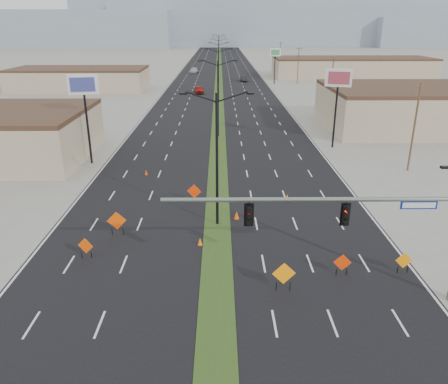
{
  "coord_description": "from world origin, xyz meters",
  "views": [
    {
      "loc": [
        0.21,
        -18.5,
        14.47
      ],
      "look_at": [
        0.5,
        10.59,
        3.2
      ],
      "focal_mm": 35.0,
      "sensor_mm": 36.0,
      "label": 1
    }
  ],
  "objects_px": {
    "streetlight_1": "(218,96)",
    "cone_1": "(237,215)",
    "signal_mast": "(380,223)",
    "cone_0": "(200,242)",
    "car_left": "(199,90)",
    "car_far": "(194,71)",
    "construction_sign_2": "(194,192)",
    "pole_sign_east_near": "(338,84)",
    "streetlight_2": "(218,74)",
    "cone_3": "(146,172)",
    "car_mid": "(244,79)",
    "pole_sign_west": "(84,91)",
    "streetlight_5": "(219,49)",
    "construction_sign_1": "(117,221)",
    "streetlight_3": "(219,62)",
    "streetlight_6": "(219,46)",
    "pole_sign_east_far": "(275,55)",
    "construction_sign_0": "(86,247)",
    "streetlight_4": "(219,54)",
    "cone_2": "(287,198)",
    "construction_sign_3": "(284,274)",
    "streetlight_0": "(217,157)",
    "construction_sign_5": "(404,261)",
    "construction_sign_4": "(342,263)"
  },
  "relations": [
    {
      "from": "streetlight_6",
      "to": "cone_1",
      "type": "distance_m",
      "value": 167.14
    },
    {
      "from": "streetlight_5",
      "to": "car_mid",
      "type": "height_order",
      "value": "streetlight_5"
    },
    {
      "from": "construction_sign_3",
      "to": "signal_mast",
      "type": "bearing_deg",
      "value": -15.5
    },
    {
      "from": "construction_sign_0",
      "to": "cone_3",
      "type": "bearing_deg",
      "value": 100.37
    },
    {
      "from": "signal_mast",
      "to": "construction_sign_0",
      "type": "distance_m",
      "value": 18.26
    },
    {
      "from": "cone_1",
      "to": "pole_sign_east_far",
      "type": "height_order",
      "value": "pole_sign_east_far"
    },
    {
      "from": "streetlight_2",
      "to": "cone_2",
      "type": "xyz_separation_m",
      "value": [
        6.06,
        -51.33,
        -5.11
      ]
    },
    {
      "from": "streetlight_2",
      "to": "construction_sign_4",
      "type": "height_order",
      "value": "streetlight_2"
    },
    {
      "from": "streetlight_5",
      "to": "cone_3",
      "type": "height_order",
      "value": "streetlight_5"
    },
    {
      "from": "cone_0",
      "to": "signal_mast",
      "type": "bearing_deg",
      "value": -34.05
    },
    {
      "from": "streetlight_3",
      "to": "construction_sign_3",
      "type": "relative_size",
      "value": 5.53
    },
    {
      "from": "signal_mast",
      "to": "cone_0",
      "type": "height_order",
      "value": "signal_mast"
    },
    {
      "from": "construction_sign_1",
      "to": "construction_sign_2",
      "type": "relative_size",
      "value": 1.1
    },
    {
      "from": "car_left",
      "to": "construction_sign_2",
      "type": "bearing_deg",
      "value": -93.8
    },
    {
      "from": "streetlight_4",
      "to": "cone_0",
      "type": "relative_size",
      "value": 17.93
    },
    {
      "from": "car_far",
      "to": "cone_0",
      "type": "relative_size",
      "value": 9.25
    },
    {
      "from": "cone_0",
      "to": "pole_sign_east_far",
      "type": "distance_m",
      "value": 87.89
    },
    {
      "from": "streetlight_4",
      "to": "construction_sign_1",
      "type": "height_order",
      "value": "streetlight_4"
    },
    {
      "from": "signal_mast",
      "to": "streetlight_3",
      "type": "distance_m",
      "value": 94.39
    },
    {
      "from": "car_left",
      "to": "car_far",
      "type": "distance_m",
      "value": 42.36
    },
    {
      "from": "streetlight_5",
      "to": "construction_sign_0",
      "type": "distance_m",
      "value": 145.46
    },
    {
      "from": "streetlight_2",
      "to": "car_left",
      "type": "relative_size",
      "value": 2.09
    },
    {
      "from": "streetlight_1",
      "to": "construction_sign_1",
      "type": "relative_size",
      "value": 5.46
    },
    {
      "from": "streetlight_1",
      "to": "cone_1",
      "type": "xyz_separation_m",
      "value": [
        1.52,
        -27.06,
        -5.08
      ]
    },
    {
      "from": "car_mid",
      "to": "construction_sign_1",
      "type": "height_order",
      "value": "construction_sign_1"
    },
    {
      "from": "car_left",
      "to": "construction_sign_2",
      "type": "distance_m",
      "value": 63.07
    },
    {
      "from": "car_mid",
      "to": "pole_sign_west",
      "type": "distance_m",
      "value": 75.46
    },
    {
      "from": "streetlight_5",
      "to": "construction_sign_0",
      "type": "height_order",
      "value": "streetlight_5"
    },
    {
      "from": "streetlight_6",
      "to": "construction_sign_3",
      "type": "bearing_deg",
      "value": -88.76
    },
    {
      "from": "construction_sign_0",
      "to": "cone_2",
      "type": "bearing_deg",
      "value": 48.47
    },
    {
      "from": "signal_mast",
      "to": "construction_sign_0",
      "type": "xyz_separation_m",
      "value": [
        -17.15,
        4.87,
        -3.95
      ]
    },
    {
      "from": "streetlight_2",
      "to": "pole_sign_west",
      "type": "height_order",
      "value": "streetlight_2"
    },
    {
      "from": "streetlight_5",
      "to": "pole_sign_east_near",
      "type": "relative_size",
      "value": 1.06
    },
    {
      "from": "pole_sign_east_far",
      "to": "cone_3",
      "type": "bearing_deg",
      "value": -122.59
    },
    {
      "from": "streetlight_0",
      "to": "streetlight_3",
      "type": "height_order",
      "value": "same"
    },
    {
      "from": "streetlight_2",
      "to": "cone_3",
      "type": "bearing_deg",
      "value": -99.4
    },
    {
      "from": "streetlight_4",
      "to": "streetlight_6",
      "type": "distance_m",
      "value": 56.0
    },
    {
      "from": "streetlight_1",
      "to": "cone_0",
      "type": "xyz_separation_m",
      "value": [
        -1.19,
        -31.41,
        -5.14
      ]
    },
    {
      "from": "streetlight_1",
      "to": "streetlight_4",
      "type": "height_order",
      "value": "same"
    },
    {
      "from": "streetlight_3",
      "to": "construction_sign_0",
      "type": "relative_size",
      "value": 6.92
    },
    {
      "from": "construction_sign_5",
      "to": "construction_sign_0",
      "type": "bearing_deg",
      "value": 174.6
    },
    {
      "from": "streetlight_4",
      "to": "cone_3",
      "type": "distance_m",
      "value": 100.65
    },
    {
      "from": "car_mid",
      "to": "cone_3",
      "type": "relative_size",
      "value": 7.64
    },
    {
      "from": "cone_0",
      "to": "car_far",
      "type": "bearing_deg",
      "value": 93.33
    },
    {
      "from": "car_far",
      "to": "streetlight_5",
      "type": "bearing_deg",
      "value": 80.34
    },
    {
      "from": "streetlight_3",
      "to": "streetlight_6",
      "type": "height_order",
      "value": "same"
    },
    {
      "from": "construction_sign_2",
      "to": "pole_sign_east_near",
      "type": "relative_size",
      "value": 0.18
    },
    {
      "from": "pole_sign_east_far",
      "to": "cone_1",
      "type": "bearing_deg",
      "value": -114.56
    },
    {
      "from": "streetlight_6",
      "to": "cone_2",
      "type": "xyz_separation_m",
      "value": [
        6.06,
        -163.33,
        -5.11
      ]
    },
    {
      "from": "streetlight_3",
      "to": "construction_sign_4",
      "type": "bearing_deg",
      "value": -85.22
    }
  ]
}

